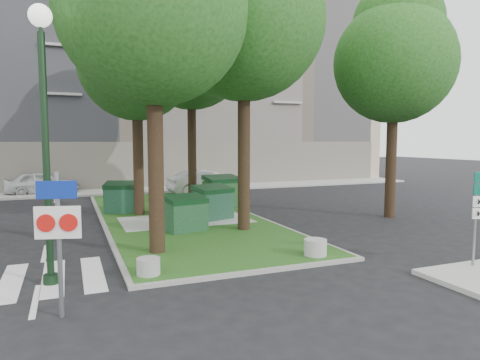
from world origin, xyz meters
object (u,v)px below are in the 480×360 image
tree_median_mid (138,52)px  street_lamp (44,112)px  tree_median_near_right (246,4)px  car_white (42,183)px  tree_median_far (192,41)px  bollard_left (148,266)px  bollard_right (315,247)px  dumpster_b (186,214)px  traffic_sign_pole (58,225)px  dumpster_a (122,197)px  dumpster_d (222,192)px  litter_bin (209,192)px  car_silver (206,182)px  tree_street_right (395,52)px  dumpster_c (213,203)px  bollard_mid (187,225)px

tree_median_mid → street_lamp: tree_median_mid is taller
tree_median_near_right → car_white: size_ratio=2.72×
tree_median_far → bollard_left: bearing=-110.8°
tree_median_mid → bollard_right: bearing=-68.3°
dumpster_b → traffic_sign_pole: 7.31m
dumpster_a → dumpster_d: bearing=14.8°
litter_bin → car_silver: (0.82, 3.11, 0.25)m
tree_median_near_right → traffic_sign_pole: 10.37m
tree_median_far → tree_street_right: 9.85m
bollard_right → traffic_sign_pole: bearing=-166.3°
dumpster_c → dumpster_a: bearing=117.7°
tree_median_mid → dumpster_c: size_ratio=5.71×
dumpster_c → bollard_right: dumpster_c is taller
dumpster_a → car_silver: (5.63, 5.62, -0.02)m
tree_median_mid → bollard_mid: (0.94, -4.06, -6.65)m
tree_median_mid → bollard_right: 11.35m
traffic_sign_pole → car_silver: bearing=79.3°
tree_median_near_right → dumpster_d: tree_median_near_right is taller
street_lamp → traffic_sign_pole: size_ratio=2.29×
tree_median_mid → dumpster_b: bearing=-77.5°
street_lamp → tree_median_near_right: bearing=29.3°
dumpster_c → bollard_right: (0.89, -6.31, -0.44)m
bollard_right → dumpster_c: bearing=98.1°
dumpster_c → dumpster_d: bearing=44.8°
dumpster_c → car_white: bearing=100.8°
dumpster_c → litter_bin: dumpster_c is taller
tree_median_mid → dumpster_b: size_ratio=6.51×
tree_median_far → tree_street_right: bearing=-45.8°
tree_street_right → street_lamp: 14.25m
dumpster_c → traffic_sign_pole: bearing=-143.8°
car_silver → dumpster_d: bearing=165.5°
bollard_left → car_silver: (6.12, 15.00, 0.44)m
dumpster_a → traffic_sign_pole: size_ratio=0.63×
dumpster_a → dumpster_b: dumpster_a is taller
tree_street_right → dumpster_b: 11.04m
bollard_left → car_silver: 16.21m
dumpster_b → tree_median_far: bearing=60.7°
tree_median_mid → bollard_mid: tree_median_mid is taller
tree_median_mid → bollard_mid: bearing=-77.0°
dumpster_c → bollard_mid: size_ratio=3.05×
tree_median_mid → tree_median_far: tree_median_far is taller
tree_median_far → dumpster_b: bearing=-108.0°
bollard_mid → litter_bin: (3.17, 7.39, 0.18)m
car_silver → traffic_sign_pole: bearing=149.6°
tree_street_right → litter_bin: (-5.89, 7.33, -6.48)m
tree_street_right → dumpster_b: size_ratio=6.56×
street_lamp → dumpster_c: bearing=44.9°
tree_median_mid → dumpster_c: tree_median_mid is taller
tree_median_far → street_lamp: bearing=-120.6°
bollard_mid → tree_median_mid: bearing=103.0°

